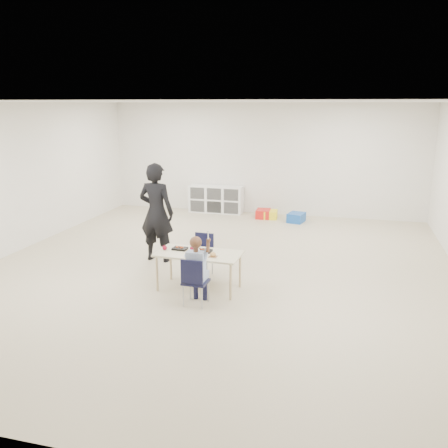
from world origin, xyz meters
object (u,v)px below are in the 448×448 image
(table, at_px, (199,271))
(child, at_px, (196,267))
(cubby_shelf, at_px, (216,199))
(adult, at_px, (156,213))
(chair_near, at_px, (196,281))

(table, relative_size, child, 1.18)
(table, height_order, cubby_shelf, cubby_shelf)
(adult, bearing_deg, chair_near, 131.82)
(table, bearing_deg, adult, 137.53)
(table, xyz_separation_m, chair_near, (0.13, -0.55, 0.05))
(adult, bearing_deg, child, 131.82)
(chair_near, xyz_separation_m, child, (-0.00, 0.00, 0.20))
(child, bearing_deg, table, 105.54)
(table, height_order, adult, adult)
(table, bearing_deg, cubby_shelf, 105.16)
(table, relative_size, cubby_shelf, 0.93)
(chair_near, distance_m, adult, 2.18)
(child, bearing_deg, cubby_shelf, 105.20)
(table, distance_m, child, 0.62)
(cubby_shelf, bearing_deg, adult, -89.59)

